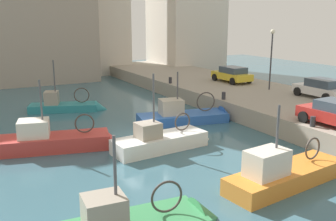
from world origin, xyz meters
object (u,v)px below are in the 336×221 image
object	(u,v)px
fishing_boat_blue	(188,120)
fishing_boat_orange	(289,180)
fishing_boat_red	(61,146)
mooring_bollard_south	(313,122)
fishing_boat_white	(165,147)
parked_car_red	(336,113)
quay_streetlamp	(272,49)
parked_car_yellow	(232,74)
mooring_bollard_mid	(224,96)
parked_car_white	(321,88)
fishing_boat_teal	(69,109)
mooring_bollard_north	(170,80)

from	to	relation	value
fishing_boat_blue	fishing_boat_orange	world-z (taller)	fishing_boat_orange
fishing_boat_red	mooring_bollard_south	xyz separation A→B (m)	(12.05, -6.22, 1.33)
fishing_boat_white	parked_car_red	world-z (taller)	fishing_boat_white
fishing_boat_white	mooring_bollard_south	world-z (taller)	fishing_boat_white
mooring_bollard_south	quay_streetlamp	xyz separation A→B (m)	(5.65, 9.45, 2.98)
parked_car_yellow	parked_car_red	distance (m)	15.01
mooring_bollard_mid	fishing_boat_orange	bearing A→B (deg)	-112.45
parked_car_yellow	quay_streetlamp	distance (m)	5.18
quay_streetlamp	fishing_boat_blue	bearing A→B (deg)	-168.85
fishing_boat_blue	parked_car_white	xyz separation A→B (m)	(9.73, -2.60, 1.78)
fishing_boat_blue	fishing_boat_teal	bearing A→B (deg)	131.98
fishing_boat_orange	fishing_boat_white	bearing A→B (deg)	111.71
fishing_boat_orange	mooring_bollard_south	size ratio (longest dim) A/B	12.56
parked_car_white	parked_car_yellow	distance (m)	8.92
mooring_bollard_north	fishing_boat_teal	bearing A→B (deg)	-172.87
mooring_bollard_mid	mooring_bollard_north	xyz separation A→B (m)	(0.00, 8.00, 0.00)
parked_car_white	quay_streetlamp	xyz separation A→B (m)	(-0.97, 4.32, 2.54)
fishing_boat_white	fishing_boat_orange	bearing A→B (deg)	-68.29
fishing_boat_blue	mooring_bollard_mid	world-z (taller)	fishing_boat_blue
fishing_boat_red	parked_car_red	world-z (taller)	fishing_boat_red
parked_car_red	mooring_bollard_north	world-z (taller)	parked_car_red
fishing_boat_teal	mooring_bollard_mid	xyz separation A→B (m)	(9.49, -6.81, 1.35)
parked_car_red	mooring_bollard_south	distance (m)	1.33
mooring_bollard_north	parked_car_white	bearing A→B (deg)	-58.65
mooring_bollard_mid	mooring_bollard_north	bearing A→B (deg)	90.00
fishing_boat_white	mooring_bollard_mid	world-z (taller)	fishing_boat_white
fishing_boat_white	mooring_bollard_north	xyz separation A→B (m)	(7.07, 12.38, 1.37)
mooring_bollard_north	quay_streetlamp	bearing A→B (deg)	-49.23
fishing_boat_teal	mooring_bollard_north	bearing A→B (deg)	7.13
parked_car_yellow	mooring_bollard_north	size ratio (longest dim) A/B	7.22
fishing_boat_blue	quay_streetlamp	world-z (taller)	quay_streetlamp
fishing_boat_white	mooring_bollard_north	size ratio (longest dim) A/B	11.09
fishing_boat_orange	fishing_boat_red	size ratio (longest dim) A/B	1.02
parked_car_red	mooring_bollard_mid	world-z (taller)	parked_car_red
parked_car_white	mooring_bollard_south	size ratio (longest dim) A/B	7.07
mooring_bollard_south	mooring_bollard_north	distance (m)	16.00
fishing_boat_white	parked_car_yellow	bearing A→B (deg)	39.89
fishing_boat_red	parked_car_white	world-z (taller)	fishing_boat_red
fishing_boat_orange	mooring_bollard_south	bearing A→B (deg)	32.53
mooring_bollard_south	parked_car_red	bearing A→B (deg)	-22.78
fishing_boat_orange	mooring_bollard_south	xyz separation A→B (m)	(4.49, 2.86, 1.31)
quay_streetlamp	fishing_boat_white	bearing A→B (deg)	-155.37
parked_car_red	fishing_boat_red	bearing A→B (deg)	153.08
fishing_boat_red	quay_streetlamp	bearing A→B (deg)	10.32
fishing_boat_orange	parked_car_red	world-z (taller)	fishing_boat_orange
fishing_boat_teal	mooring_bollard_south	world-z (taller)	fishing_boat_teal
fishing_boat_teal	fishing_boat_white	xyz separation A→B (m)	(2.42, -11.20, -0.02)
mooring_bollard_south	mooring_bollard_mid	bearing A→B (deg)	90.00
parked_car_white	mooring_bollard_north	xyz separation A→B (m)	(-6.62, 10.87, -0.44)
fishing_boat_white	fishing_boat_blue	distance (m)	5.70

